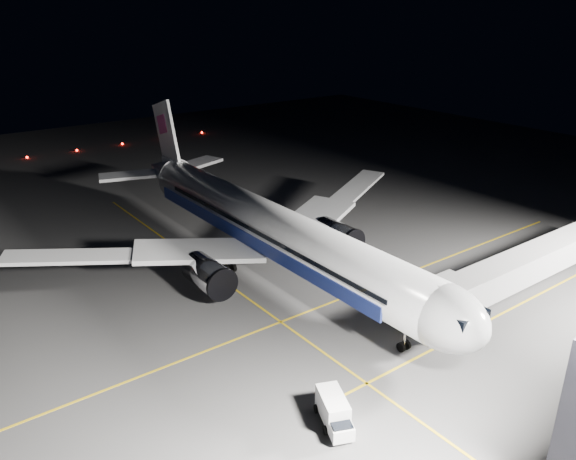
% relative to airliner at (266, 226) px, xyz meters
% --- Properties ---
extents(ground, '(200.00, 200.00, 0.00)m').
position_rel_airliner_xyz_m(ground, '(1.08, 0.00, -5.16)').
color(ground, '#4C4C4F').
rests_on(ground, ground).
extents(guide_line_main, '(0.25, 80.00, 0.01)m').
position_rel_airliner_xyz_m(guide_line_main, '(11.08, 0.00, -5.16)').
color(guide_line_main, gold).
rests_on(guide_line_main, ground).
extents(guide_line_cross, '(70.00, 0.25, 0.01)m').
position_rel_airliner_xyz_m(guide_line_cross, '(1.08, -6.00, -5.16)').
color(guide_line_cross, gold).
rests_on(guide_line_cross, ground).
extents(guide_line_side, '(0.25, 40.00, 0.01)m').
position_rel_airliner_xyz_m(guide_line_side, '(23.08, 10.00, -5.16)').
color(guide_line_side, gold).
rests_on(guide_line_side, ground).
extents(airliner, '(61.48, 54.22, 16.64)m').
position_rel_airliner_xyz_m(airliner, '(0.00, 0.00, 0.00)').
color(airliner, silver).
rests_on(airliner, ground).
extents(jet_bridge, '(3.60, 34.40, 6.30)m').
position_rel_airliner_xyz_m(jet_bridge, '(23.08, 18.06, -0.58)').
color(jet_bridge, '#B2B2B7').
rests_on(jet_bridge, ground).
extents(taxiway_lights, '(0.44, 60.44, 0.44)m').
position_rel_airliner_xyz_m(taxiway_lights, '(-70.92, 0.00, -4.94)').
color(taxiway_lights, '#FF140A').
rests_on(taxiway_lights, ground).
extents(service_truck, '(4.74, 3.34, 2.26)m').
position_rel_airliner_xyz_m(service_truck, '(25.15, -11.38, -3.95)').
color(service_truck, white).
rests_on(service_truck, ground).
extents(baggage_tug, '(2.61, 2.36, 1.56)m').
position_rel_airliner_xyz_m(baggage_tug, '(-7.32, 8.00, -4.45)').
color(baggage_tug, black).
rests_on(baggage_tug, ground).
extents(safety_cone_a, '(0.36, 0.36, 0.54)m').
position_rel_airliner_xyz_m(safety_cone_a, '(5.96, 10.32, -4.89)').
color(safety_cone_a, '#FF3E0A').
rests_on(safety_cone_a, ground).
extents(safety_cone_b, '(0.38, 0.38, 0.57)m').
position_rel_airliner_xyz_m(safety_cone_b, '(5.11, 11.52, -4.88)').
color(safety_cone_b, '#FF3E0A').
rests_on(safety_cone_b, ground).
extents(safety_cone_c, '(0.37, 0.37, 0.55)m').
position_rel_airliner_xyz_m(safety_cone_c, '(5.87, 4.83, -4.89)').
color(safety_cone_c, '#FF3E0A').
rests_on(safety_cone_c, ground).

